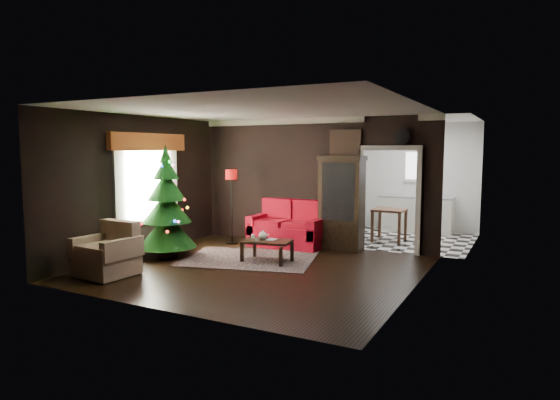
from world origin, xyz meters
The scene contains 26 objects.
floor centered at (0.00, 0.00, 0.00)m, with size 5.50×5.50×0.00m, color black.
ceiling centered at (0.00, 0.00, 2.80)m, with size 5.50×5.50×0.00m, color white.
wall_back centered at (0.00, 2.50, 1.40)m, with size 5.50×5.50×0.00m, color black.
wall_front centered at (0.00, -2.50, 1.40)m, with size 5.50×5.50×0.00m, color black.
wall_left centered at (-2.75, 0.00, 1.40)m, with size 5.50×5.50×0.00m, color black.
wall_right centered at (2.75, 0.00, 1.40)m, with size 5.50×5.50×0.00m, color black.
doorway centered at (1.70, 2.50, 1.05)m, with size 1.10×0.10×2.10m, color beige, non-canonical shape.
left_window centered at (-2.71, 0.20, 1.45)m, with size 0.05×1.60×1.40m, color white.
valance centered at (-2.63, 0.20, 2.27)m, with size 0.12×2.10×0.35m, color #A54A1F.
kitchen_floor centered at (1.70, 4.00, 0.00)m, with size 3.00×3.00×0.00m, color white.
kitchen_window centered at (1.70, 5.45, 1.70)m, with size 0.70×0.06×0.70m, color white.
rug centered at (-0.52, 0.60, 0.01)m, with size 2.48×1.80×0.01m, color #32222E.
loveseat centered at (-0.40, 2.05, 0.50)m, with size 1.70×0.90×1.00m, color maroon, non-canonical shape.
curio_cabinet centered at (0.75, 2.27, 0.95)m, with size 0.90×0.45×1.90m, color black, non-canonical shape.
floor_lamp centered at (-1.69, 1.78, 0.83)m, with size 0.28×0.28×1.68m, color black, non-canonical shape.
christmas_tree centered at (-2.07, 0.05, 1.05)m, with size 1.14×1.14×2.18m, color black, non-canonical shape.
armchair centered at (-1.97, -1.59, 0.46)m, with size 0.86×0.86×0.88m, color beige, non-canonical shape.
coffee_table centered at (-0.09, 0.54, 0.21)m, with size 0.90×0.54×0.40m, color black, non-canonical shape.
teapot centered at (-0.19, 0.56, 0.50)m, with size 0.18×0.18×0.17m, color white, non-canonical shape.
cup_a centered at (-0.45, 0.63, 0.45)m, with size 0.07×0.07×0.06m, color white.
cup_b centered at (-0.22, 0.37, 0.44)m, with size 0.07×0.07×0.06m, color white.
book centered at (-0.11, 0.59, 0.53)m, with size 0.16×0.02×0.22m, color tan.
wall_clock centered at (1.95, 2.45, 2.38)m, with size 0.32×0.32×0.06m, color white.
painting centered at (0.75, 2.46, 2.25)m, with size 0.62×0.05×0.52m, color #AA7B51.
kitchen_counter centered at (1.70, 5.20, 0.45)m, with size 1.80×0.60×0.90m, color silver.
kitchen_table centered at (1.40, 3.70, 0.38)m, with size 0.70×0.70×0.75m, color brown, non-canonical shape.
Camera 1 is at (4.24, -7.22, 2.11)m, focal length 30.74 mm.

